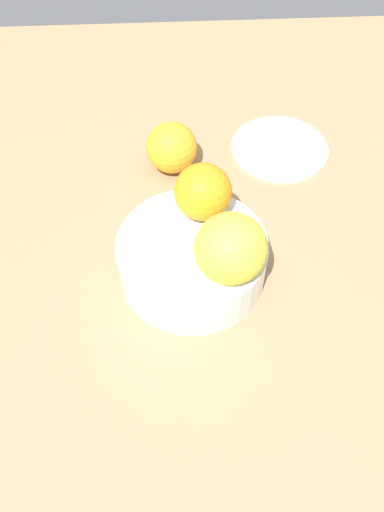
# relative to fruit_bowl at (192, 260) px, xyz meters

# --- Properties ---
(ground_plane) EXTENTS (1.10, 1.10, 0.02)m
(ground_plane) POSITION_rel_fruit_bowl_xyz_m (0.00, 0.00, -0.04)
(ground_plane) COLOR #997551
(fruit_bowl) EXTENTS (0.17, 0.17, 0.05)m
(fruit_bowl) POSITION_rel_fruit_bowl_xyz_m (0.00, 0.00, 0.00)
(fruit_bowl) COLOR silver
(fruit_bowl) RESTS_ON ground_plane
(orange_in_bowl_0) EXTENTS (0.06, 0.06, 0.06)m
(orange_in_bowl_0) POSITION_rel_fruit_bowl_xyz_m (-0.01, -0.05, 0.06)
(orange_in_bowl_0) COLOR orange
(orange_in_bowl_0) RESTS_ON fruit_bowl
(orange_in_bowl_1) EXTENTS (0.07, 0.07, 0.07)m
(orange_in_bowl_1) POSITION_rel_fruit_bowl_xyz_m (-0.04, 0.04, 0.07)
(orange_in_bowl_1) COLOR yellow
(orange_in_bowl_1) RESTS_ON fruit_bowl
(orange_loose_0) EXTENTS (0.07, 0.07, 0.07)m
(orange_loose_0) POSITION_rel_fruit_bowl_xyz_m (0.02, -0.18, 0.01)
(orange_loose_0) COLOR #F9A823
(orange_loose_0) RESTS_ON ground_plane
(side_plate) EXTENTS (0.14, 0.14, 0.01)m
(side_plate) POSITION_rel_fruit_bowl_xyz_m (-0.13, -0.21, -0.02)
(side_plate) COLOR silver
(side_plate) RESTS_ON ground_plane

